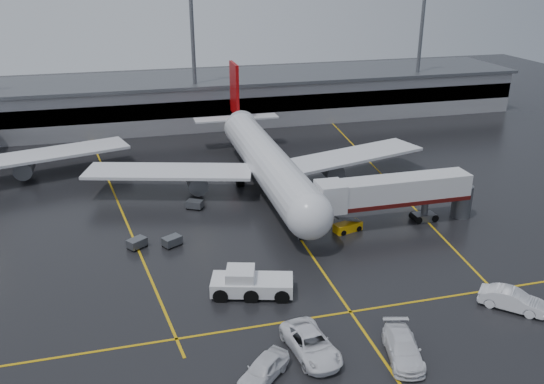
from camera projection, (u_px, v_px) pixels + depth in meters
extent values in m
plane|color=black|center=(283.00, 214.00, 70.57)|extent=(220.00, 220.00, 0.00)
cube|color=gold|center=(283.00, 214.00, 70.56)|extent=(0.25, 90.00, 0.02)
cube|color=gold|center=(350.00, 312.00, 50.84)|extent=(60.00, 0.25, 0.02)
cube|color=gold|center=(117.00, 200.00, 74.80)|extent=(9.99, 69.35, 0.02)
cube|color=gold|center=(382.00, 175.00, 83.79)|extent=(7.57, 69.64, 0.02)
cube|color=gray|center=(217.00, 100.00, 112.10)|extent=(120.00, 18.00, 8.00)
cube|color=black|center=(225.00, 107.00, 104.03)|extent=(120.00, 0.40, 3.00)
cube|color=#595B60|center=(217.00, 78.00, 110.49)|extent=(122.00, 19.00, 0.60)
cylinder|color=#595B60|center=(194.00, 62.00, 102.36)|extent=(0.70, 0.70, 25.00)
cylinder|color=#595B60|center=(419.00, 52.00, 113.00)|extent=(0.70, 0.70, 25.00)
cylinder|color=silver|center=(267.00, 162.00, 76.17)|extent=(5.20, 36.00, 5.20)
sphere|color=silver|center=(310.00, 216.00, 60.03)|extent=(5.20, 5.20, 5.20)
cone|color=silver|center=(236.00, 119.00, 94.77)|extent=(4.94, 8.00, 4.94)
cube|color=#990507|center=(234.00, 89.00, 93.83)|extent=(0.50, 5.50, 8.50)
cube|color=silver|center=(236.00, 118.00, 94.69)|extent=(14.00, 3.00, 0.25)
cube|color=silver|center=(169.00, 171.00, 75.18)|extent=(22.80, 11.83, 0.40)
cube|color=silver|center=(352.00, 156.00, 81.33)|extent=(22.80, 11.83, 0.40)
cylinder|color=#595B60|center=(197.00, 181.00, 75.64)|extent=(2.60, 4.50, 2.60)
cylinder|color=#595B60|center=(331.00, 169.00, 80.13)|extent=(2.60, 4.50, 2.60)
cylinder|color=#595B60|center=(300.00, 231.00, 63.92)|extent=(0.56, 0.56, 2.00)
cylinder|color=#595B60|center=(240.00, 179.00, 79.30)|extent=(0.56, 0.56, 2.00)
cylinder|color=#595B60|center=(284.00, 175.00, 80.81)|extent=(0.56, 0.56, 2.00)
cylinder|color=black|center=(300.00, 235.00, 64.12)|extent=(0.40, 1.10, 1.10)
cylinder|color=black|center=(240.00, 182.00, 79.47)|extent=(1.00, 1.40, 1.40)
cylinder|color=black|center=(284.00, 178.00, 80.98)|extent=(1.00, 1.40, 1.40)
cube|color=silver|center=(50.00, 154.00, 82.16)|extent=(22.80, 11.83, 0.40)
cylinder|color=#595B60|center=(25.00, 167.00, 80.96)|extent=(2.60, 4.50, 2.60)
cube|color=silver|center=(396.00, 190.00, 66.38)|extent=(18.00, 3.20, 3.00)
cube|color=#460C0B|center=(395.00, 200.00, 66.86)|extent=(18.00, 3.30, 0.50)
cube|color=silver|center=(330.00, 197.00, 64.44)|extent=(3.00, 3.40, 3.30)
cylinder|color=#595B60|center=(425.00, 209.00, 68.41)|extent=(0.80, 0.80, 3.00)
cube|color=#595B60|center=(424.00, 217.00, 68.80)|extent=(2.60, 1.60, 0.90)
cylinder|color=#595B60|center=(462.00, 201.00, 69.41)|extent=(2.40, 2.40, 4.00)
cylinder|color=black|center=(415.00, 218.00, 68.54)|extent=(0.90, 1.80, 0.90)
cylinder|color=black|center=(432.00, 216.00, 69.06)|extent=(0.90, 1.80, 0.90)
cube|color=white|center=(252.00, 285.00, 53.27)|extent=(8.18, 5.07, 1.31)
cube|color=white|center=(240.00, 274.00, 52.89)|extent=(3.24, 3.24, 1.09)
cube|color=black|center=(240.00, 274.00, 52.89)|extent=(2.92, 2.92, 0.98)
cylinder|color=black|center=(222.00, 288.00, 53.49)|extent=(2.28, 3.53, 1.42)
cylinder|color=black|center=(252.00, 288.00, 53.42)|extent=(2.28, 3.53, 1.42)
cylinder|color=black|center=(282.00, 289.00, 53.35)|extent=(2.28, 3.53, 1.42)
cube|color=#DF9C09|center=(348.00, 227.00, 66.05)|extent=(3.63, 2.28, 1.03)
cube|color=#595B60|center=(348.00, 219.00, 65.68)|extent=(3.36, 1.70, 1.18)
cylinder|color=black|center=(340.00, 231.00, 65.60)|extent=(1.07, 1.71, 0.66)
cylinder|color=black|center=(355.00, 227.00, 66.67)|extent=(1.07, 1.71, 0.66)
imported|color=white|center=(311.00, 344.00, 45.07)|extent=(3.91, 6.98, 1.84)
imported|color=white|center=(403.00, 348.00, 44.67)|extent=(3.88, 6.55, 1.78)
imported|color=white|center=(512.00, 300.00, 51.00)|extent=(5.48, 5.37, 1.88)
imported|color=white|center=(263.00, 369.00, 42.39)|extent=(5.09, 4.96, 1.73)
cube|color=#595B60|center=(172.00, 241.00, 62.47)|extent=(2.38, 2.12, 0.90)
cylinder|color=black|center=(169.00, 248.00, 61.80)|extent=(0.40, 0.20, 0.40)
cylinder|color=black|center=(181.00, 244.00, 62.83)|extent=(0.40, 0.20, 0.40)
cylinder|color=black|center=(164.00, 245.00, 62.46)|extent=(0.40, 0.20, 0.40)
cylinder|color=black|center=(176.00, 241.00, 63.50)|extent=(0.40, 0.20, 0.40)
cube|color=#595B60|center=(137.00, 243.00, 62.04)|extent=(2.38, 2.23, 0.90)
cylinder|color=black|center=(134.00, 250.00, 61.34)|extent=(0.40, 0.20, 0.40)
cylinder|color=black|center=(146.00, 245.00, 62.50)|extent=(0.40, 0.20, 0.40)
cylinder|color=black|center=(129.00, 248.00, 61.93)|extent=(0.40, 0.20, 0.40)
cylinder|color=black|center=(140.00, 243.00, 63.08)|extent=(0.40, 0.20, 0.40)
cube|color=#595B60|center=(195.00, 204.00, 71.97)|extent=(2.38, 2.12, 0.90)
cylinder|color=black|center=(188.00, 208.00, 71.88)|extent=(0.40, 0.20, 0.40)
cylinder|color=black|center=(199.00, 210.00, 71.51)|extent=(0.40, 0.20, 0.40)
cylinder|color=black|center=(191.00, 205.00, 72.78)|extent=(0.40, 0.20, 0.40)
cylinder|color=black|center=(202.00, 207.00, 72.40)|extent=(0.40, 0.20, 0.40)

